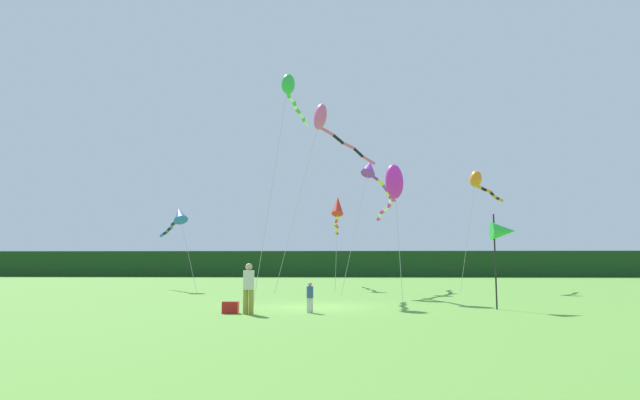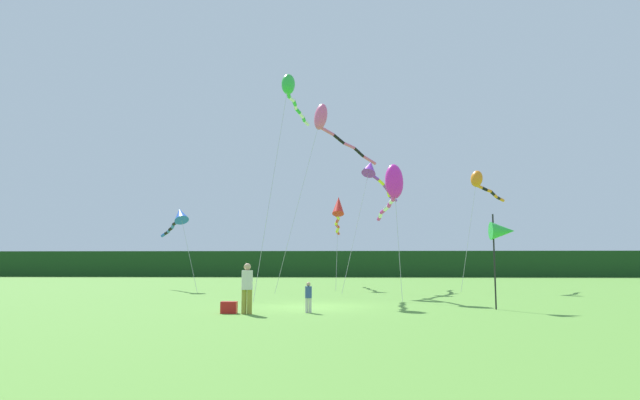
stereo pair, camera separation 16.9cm
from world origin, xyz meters
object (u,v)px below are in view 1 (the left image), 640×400
object	(u,v)px
kite_orange	(479,182)
cooler_box	(230,308)
person_child	(310,296)
kite_green	(290,89)
kite_red	(337,209)
kite_rainbow	(325,122)
kite_blue	(178,217)
banner_flag_pole	(503,232)
kite_magenta	(393,185)
kite_purple	(372,172)
person_adult	(249,286)

from	to	relation	value
kite_orange	cooler_box	bearing A→B (deg)	-127.61
person_child	kite_green	bearing A→B (deg)	100.25
cooler_box	kite_red	bearing A→B (deg)	79.22
kite_green	kite_rainbow	distance (m)	5.47
kite_blue	banner_flag_pole	bearing A→B (deg)	-38.72
cooler_box	kite_magenta	size ratio (longest dim) A/B	0.08
banner_flag_pole	kite_red	bearing A→B (deg)	111.96
person_child	banner_flag_pole	bearing A→B (deg)	13.10
cooler_box	kite_orange	bearing A→B (deg)	52.39
banner_flag_pole	kite_purple	world-z (taller)	kite_purple
kite_orange	kite_rainbow	xyz separation A→B (m)	(-10.01, -1.26, 3.80)
cooler_box	kite_blue	size ratio (longest dim) A/B	0.10
person_adult	kite_orange	distance (m)	21.56
person_adult	kite_magenta	xyz separation A→B (m)	(5.72, 8.06, 4.59)
person_adult	cooler_box	bearing A→B (deg)	161.37
kite_green	kite_blue	size ratio (longest dim) A/B	2.15
kite_orange	kite_red	world-z (taller)	kite_orange
kite_red	person_child	bearing A→B (deg)	-92.40
cooler_box	kite_green	distance (m)	15.09
kite_red	kite_blue	distance (m)	10.66
person_adult	cooler_box	world-z (taller)	person_adult
kite_magenta	kite_rainbow	bearing A→B (deg)	115.93
person_child	kite_red	xyz separation A→B (m)	(0.75, 17.89, 4.80)
person_adult	kite_purple	xyz separation A→B (m)	(5.17, 17.04, 6.77)
kite_rainbow	cooler_box	bearing A→B (deg)	-100.20
person_adult	kite_magenta	distance (m)	10.90
kite_orange	kite_green	distance (m)	14.11
person_child	kite_purple	bearing A→B (deg)	79.30
kite_red	kite_blue	world-z (taller)	kite_red
cooler_box	kite_rainbow	world-z (taller)	kite_rainbow
cooler_box	kite_rainbow	bearing A→B (deg)	79.80
kite_green	kite_red	world-z (taller)	kite_green
kite_magenta	kite_rainbow	size ratio (longest dim) A/B	0.55
kite_green	kite_rainbow	xyz separation A→B (m)	(1.79, 5.15, -0.53)
banner_flag_pole	kite_green	world-z (taller)	kite_green
kite_green	kite_blue	distance (m)	11.55
cooler_box	banner_flag_pole	xyz separation A→B (m)	(10.01, 2.09, 2.71)
kite_purple	person_child	bearing A→B (deg)	-100.70
person_adult	kite_rainbow	size ratio (longest dim) A/B	0.14
kite_red	kite_purple	bearing A→B (deg)	-31.98
kite_blue	kite_orange	bearing A→B (deg)	2.93
kite_magenta	kite_purple	bearing A→B (deg)	93.52
person_adult	cooler_box	size ratio (longest dim) A/B	3.16
banner_flag_pole	kite_rainbow	distance (m)	17.01
banner_flag_pole	kite_purple	size ratio (longest dim) A/B	0.37
person_adult	cooler_box	distance (m)	1.03
kite_magenta	kite_red	bearing A→B (deg)	105.53
person_adult	banner_flag_pole	xyz separation A→B (m)	(9.35, 2.31, 1.95)
kite_rainbow	kite_orange	bearing A→B (deg)	7.20
person_child	kite_orange	xyz separation A→B (m)	(10.03, 16.17, 6.39)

